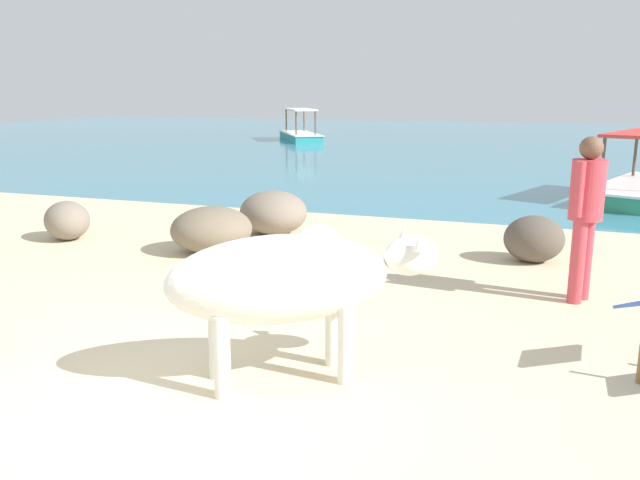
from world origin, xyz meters
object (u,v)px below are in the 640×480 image
cow (287,280)px  boat_teal (300,134)px  boat_green (639,185)px  person_standing (586,207)px

cow → boat_teal: bearing=76.4°
boat_teal → boat_green: bearing=-167.9°
cow → boat_teal: 22.79m
boat_teal → boat_green: size_ratio=0.97×
person_standing → cow: bearing=-104.1°
cow → boat_teal: size_ratio=0.51×
cow → person_standing: bearing=17.9°
person_standing → boat_green: size_ratio=0.42×
person_standing → boat_green: person_standing is taller
cow → person_standing: 3.34m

